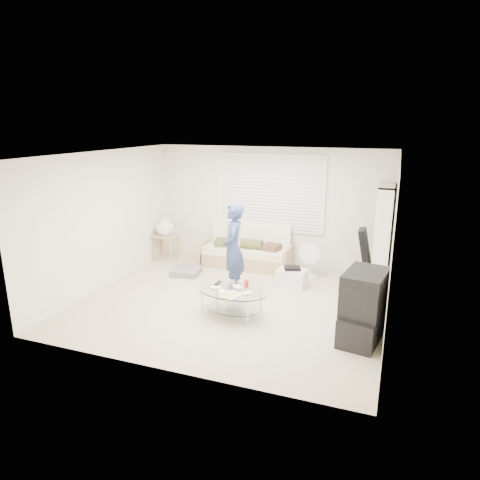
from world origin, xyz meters
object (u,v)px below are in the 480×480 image
at_px(futon_sofa, 247,253).
at_px(tv_unit, 363,307).
at_px(bookshelf, 383,236).
at_px(coffee_table, 231,295).

relative_size(futon_sofa, tv_unit, 1.86).
relative_size(bookshelf, coffee_table, 1.50).
relative_size(bookshelf, tv_unit, 1.86).
bearing_deg(tv_unit, bookshelf, 86.98).
height_order(bookshelf, tv_unit, bookshelf).
height_order(tv_unit, coffee_table, tv_unit).
bearing_deg(coffee_table, futon_sofa, 103.32).
height_order(futon_sofa, bookshelf, bookshelf).
distance_m(tv_unit, coffee_table, 2.02).
bearing_deg(tv_unit, coffee_table, 177.88).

